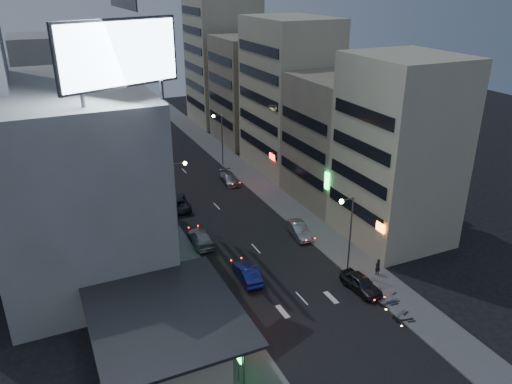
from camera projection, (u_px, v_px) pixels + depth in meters
ground at (325, 324)px, 42.07m from camera, size 180.00×180.00×0.00m
sidewalk_left at (147, 205)px, 64.00m from camera, size 4.00×120.00×0.12m
sidewalk_right at (260, 185)px, 70.15m from camera, size 4.00×120.00×0.12m
food_court at (155, 336)px, 37.61m from camera, size 11.00×13.00×3.88m
white_building at (72, 177)px, 48.66m from camera, size 14.00×24.00×18.00m
shophouse_near at (399, 151)px, 52.65m from camera, size 10.00×11.00×20.00m
shophouse_mid at (340, 139)px, 63.23m from camera, size 11.00×12.00×16.00m
shophouse_far at (289, 96)px, 72.69m from camera, size 10.00×14.00×22.00m
far_left_a at (63, 109)px, 69.70m from camera, size 11.00×10.00×20.00m
far_left_b at (54, 107)px, 81.34m from camera, size 12.00×10.00×15.00m
far_right_a at (250, 90)px, 86.19m from camera, size 11.00×12.00×18.00m
far_right_b at (223, 61)px, 96.87m from camera, size 12.00×12.00×24.00m
billboard at (119, 54)px, 36.84m from camera, size 9.52×3.75×6.20m
street_lamp_right_near at (348, 224)px, 47.23m from camera, size 1.60×0.44×8.02m
street_lamp_left at (179, 186)px, 56.03m from camera, size 1.60×0.44×8.02m
street_lamp_right_far at (220, 132)px, 75.59m from camera, size 1.60×0.44×8.02m
parked_car_right_near at (361, 283)px, 46.27m from camera, size 2.24×4.75×1.57m
parked_car_right_mid at (299, 230)px, 56.15m from camera, size 2.09×4.72×1.51m
parked_car_left at (177, 202)px, 62.93m from camera, size 3.08×5.85×1.57m
parked_car_right_far at (230, 178)px, 70.73m from camera, size 2.34×4.92×1.38m
road_car_blue at (247, 273)px, 47.87m from camera, size 1.96×4.79×1.55m
road_car_silver at (201, 238)px, 54.48m from camera, size 2.52×5.33×1.50m
person at (378, 267)px, 48.55m from camera, size 0.66×0.47×1.72m
scooter_black_a at (414, 312)px, 42.38m from camera, size 1.03×2.06×1.20m
scooter_silver_a at (404, 304)px, 43.42m from camera, size 1.34×2.08×1.21m
scooter_blue at (397, 293)px, 44.98m from camera, size 0.65×1.83×1.11m
scooter_black_b at (396, 295)px, 44.63m from camera, size 0.78×2.06×1.24m
scooter_silver_b at (393, 286)px, 46.09m from camera, size 0.99×1.73×1.00m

